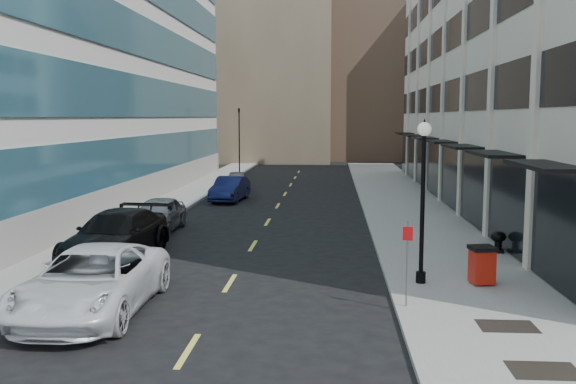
# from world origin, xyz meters

# --- Properties ---
(sidewalk_right) EXTENTS (5.00, 80.00, 0.15)m
(sidewalk_right) POSITION_xyz_m (7.50, 20.00, 0.07)
(sidewalk_right) COLOR gray
(sidewalk_right) RESTS_ON ground
(sidewalk_left) EXTENTS (3.00, 80.00, 0.15)m
(sidewalk_left) POSITION_xyz_m (-6.50, 20.00, 0.07)
(sidewalk_left) COLOR gray
(sidewalk_left) RESTS_ON ground
(building_right) EXTENTS (15.30, 46.50, 18.25)m
(building_right) POSITION_xyz_m (16.94, 26.99, 8.99)
(building_right) COLOR beige
(building_right) RESTS_ON ground
(building_left) EXTENTS (16.14, 46.00, 20.00)m
(building_left) POSITION_xyz_m (-15.95, 27.00, 9.99)
(building_left) COLOR beige
(building_left) RESTS_ON ground
(skyline_tan_near) EXTENTS (14.00, 18.00, 28.00)m
(skyline_tan_near) POSITION_xyz_m (-4.00, 68.00, 14.00)
(skyline_tan_near) COLOR #826D55
(skyline_tan_near) RESTS_ON ground
(skyline_brown) EXTENTS (12.00, 16.00, 34.00)m
(skyline_brown) POSITION_xyz_m (8.00, 72.00, 17.00)
(skyline_brown) COLOR #503B30
(skyline_brown) RESTS_ON ground
(skyline_tan_far) EXTENTS (12.00, 14.00, 22.00)m
(skyline_tan_far) POSITION_xyz_m (-14.00, 78.00, 11.00)
(skyline_tan_far) COLOR #826D55
(skyline_tan_far) RESTS_ON ground
(skyline_stone) EXTENTS (10.00, 14.00, 20.00)m
(skyline_stone) POSITION_xyz_m (18.00, 66.00, 10.00)
(skyline_stone) COLOR beige
(skyline_stone) RESTS_ON ground
(grate_mid) EXTENTS (1.40, 1.00, 0.01)m
(grate_mid) POSITION_xyz_m (7.60, 1.00, 0.15)
(grate_mid) COLOR black
(grate_mid) RESTS_ON sidewalk_right
(grate_far) EXTENTS (1.40, 1.00, 0.01)m
(grate_far) POSITION_xyz_m (7.60, 3.80, 0.15)
(grate_far) COLOR black
(grate_far) RESTS_ON sidewalk_right
(road_centerline) EXTENTS (0.15, 68.20, 0.01)m
(road_centerline) POSITION_xyz_m (0.00, 17.00, 0.01)
(road_centerline) COLOR #D8CC4C
(road_centerline) RESTS_ON ground
(traffic_signal) EXTENTS (0.66, 0.66, 6.98)m
(traffic_signal) POSITION_xyz_m (-5.50, 48.00, 5.72)
(traffic_signal) COLOR black
(traffic_signal) RESTS_ON ground
(car_white_van) EXTENTS (2.96, 6.36, 1.76)m
(car_white_van) POSITION_xyz_m (-3.20, 4.62, 0.88)
(car_white_van) COLOR silver
(car_white_van) RESTS_ON ground
(car_black_pickup) EXTENTS (3.11, 6.38, 1.79)m
(car_black_pickup) POSITION_xyz_m (-4.80, 11.22, 0.89)
(car_black_pickup) COLOR black
(car_black_pickup) RESTS_ON ground
(car_silver_sedan) EXTENTS (1.90, 4.69, 1.60)m
(car_silver_sedan) POSITION_xyz_m (-4.80, 16.99, 0.80)
(car_silver_sedan) COLOR gray
(car_silver_sedan) RESTS_ON ground
(car_blue_sedan) EXTENTS (2.05, 4.81, 1.54)m
(car_blue_sedan) POSITION_xyz_m (-3.20, 28.00, 0.77)
(car_blue_sedan) COLOR #121845
(car_blue_sedan) RESTS_ON ground
(car_grey_sedan) EXTENTS (2.17, 4.28, 1.40)m
(car_grey_sedan) POSITION_xyz_m (-3.65, 33.93, 0.70)
(car_grey_sedan) COLOR slate
(car_grey_sedan) RESTS_ON ground
(trash_bin) EXTENTS (0.84, 0.88, 1.20)m
(trash_bin) POSITION_xyz_m (7.89, 7.86, 0.79)
(trash_bin) COLOR #B6190C
(trash_bin) RESTS_ON sidewalk_right
(lamppost) EXTENTS (0.42, 0.42, 5.11)m
(lamppost) POSITION_xyz_m (6.03, 7.90, 3.15)
(lamppost) COLOR black
(lamppost) RESTS_ON sidewalk_right
(sign_post) EXTENTS (0.27, 0.12, 2.36)m
(sign_post) POSITION_xyz_m (5.30, 5.35, 1.67)
(sign_post) COLOR slate
(sign_post) RESTS_ON sidewalk_right
(urn_planter) EXTENTS (0.59, 0.59, 0.81)m
(urn_planter) POSITION_xyz_m (9.60, 12.68, 0.64)
(urn_planter) COLOR black
(urn_planter) RESTS_ON sidewalk_right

